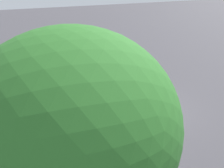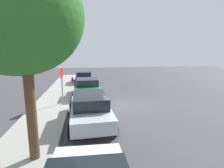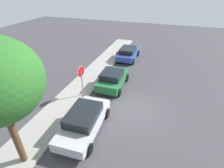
% 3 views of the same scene
% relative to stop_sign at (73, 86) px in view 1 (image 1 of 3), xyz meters
% --- Properties ---
extents(ground_plane, '(60.00, 60.00, 0.00)m').
position_rel_stop_sign_xyz_m(ground_plane, '(-0.48, -4.00, -1.84)').
color(ground_plane, '#423F44').
extents(sidewalk_curb, '(32.00, 2.37, 0.14)m').
position_rel_stop_sign_xyz_m(sidewalk_curb, '(-0.48, 0.75, -1.77)').
color(sidewalk_curb, '#9E9B93').
rests_on(sidewalk_curb, ground_plane).
extents(stop_sign, '(0.86, 0.12, 2.64)m').
position_rel_stop_sign_xyz_m(stop_sign, '(0.00, 0.00, 0.00)').
color(stop_sign, gray).
rests_on(stop_sign, ground_plane).
extents(parked_car_green, '(3.83, 2.11, 1.50)m').
position_rel_stop_sign_xyz_m(parked_car_green, '(2.20, -1.69, -1.07)').
color(parked_car_green, '#236B38').
rests_on(parked_car_green, ground_plane).
extents(parked_car_silver, '(4.51, 2.24, 1.46)m').
position_rel_stop_sign_xyz_m(parked_car_silver, '(-3.20, -1.71, -1.08)').
color(parked_car_silver, silver).
rests_on(parked_car_silver, ground_plane).
extents(parked_car_blue, '(4.07, 2.03, 1.38)m').
position_rel_stop_sign_xyz_m(parked_car_blue, '(8.66, -1.42, -1.11)').
color(parked_car_blue, '#2D479E').
rests_on(parked_car_blue, ground_plane).
extents(street_tree_near_corner, '(3.88, 3.88, 6.35)m').
position_rel_stop_sign_xyz_m(street_tree_near_corner, '(-6.04, 0.40, 2.74)').
color(street_tree_near_corner, '#513823').
rests_on(street_tree_near_corner, ground_plane).
extents(fire_hydrant, '(0.30, 0.22, 0.72)m').
position_rel_stop_sign_xyz_m(fire_hydrant, '(8.68, -0.10, -1.48)').
color(fire_hydrant, red).
rests_on(fire_hydrant, ground_plane).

